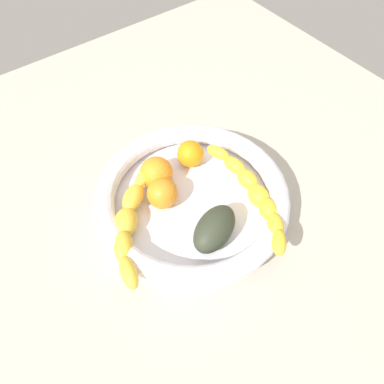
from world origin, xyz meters
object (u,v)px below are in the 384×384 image
at_px(banana_draped_left, 255,194).
at_px(banana_draped_right, 130,221).
at_px(fruit_bowl, 192,200).
at_px(avocado_dark, 214,229).
at_px(orange_mid_left, 156,173).
at_px(orange_front, 190,154).
at_px(orange_mid_right, 163,193).

xyz_separation_m(banana_draped_left, banana_draped_right, (-0.20, 0.08, -0.00)).
xyz_separation_m(fruit_bowl, avocado_dark, (-0.01, -0.08, 0.02)).
relative_size(fruit_bowl, orange_mid_left, 5.68).
bearing_deg(banana_draped_left, orange_front, 102.41).
bearing_deg(banana_draped_left, avocado_dark, -172.80).
height_order(orange_mid_left, orange_mid_right, orange_mid_left).
bearing_deg(orange_mid_left, orange_mid_right, -110.21).
bearing_deg(banana_draped_right, fruit_bowl, -7.92).
distance_m(orange_front, avocado_dark, 0.17).
height_order(banana_draped_right, orange_front, orange_front).
xyz_separation_m(orange_mid_right, avocado_dark, (0.03, -0.11, 0.00)).
bearing_deg(orange_mid_right, orange_front, 26.23).
height_order(banana_draped_left, orange_mid_left, orange_mid_left).
bearing_deg(orange_mid_left, fruit_bowl, -70.27).
xyz_separation_m(fruit_bowl, orange_mid_right, (-0.04, 0.03, 0.02)).
bearing_deg(fruit_bowl, orange_mid_left, 109.73).
xyz_separation_m(banana_draped_right, orange_mid_left, (0.09, 0.06, 0.00)).
bearing_deg(orange_mid_left, avocado_dark, -85.65).
height_order(fruit_bowl, avocado_dark, avocado_dark).
xyz_separation_m(banana_draped_left, orange_mid_right, (-0.13, 0.10, -0.00)).
bearing_deg(avocado_dark, orange_mid_left, 94.35).
relative_size(orange_mid_right, avocado_dark, 0.58).
bearing_deg(orange_mid_left, banana_draped_right, -148.06).
bearing_deg(orange_front, orange_mid_left, -177.00).
relative_size(banana_draped_left, orange_front, 4.98).
relative_size(fruit_bowl, orange_mid_right, 6.22).
relative_size(orange_front, orange_mid_right, 0.92).
bearing_deg(orange_front, banana_draped_left, -77.59).
xyz_separation_m(orange_front, avocado_dark, (-0.07, -0.16, 0.00)).
bearing_deg(orange_mid_right, avocado_dark, -76.06).
bearing_deg(avocado_dark, orange_mid_right, 103.94).
bearing_deg(banana_draped_right, orange_mid_left, 31.94).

